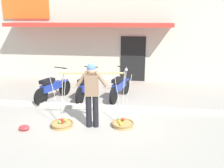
# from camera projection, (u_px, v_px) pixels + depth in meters

# --- Properties ---
(ground_plane) EXTENTS (90.00, 90.00, 0.00)m
(ground_plane) POSITION_uv_depth(u_px,v_px,m) (94.00, 117.00, 7.04)
(ground_plane) COLOR #9E998C
(sidewalk_curb) EXTENTS (20.00, 0.24, 0.10)m
(sidewalk_curb) POSITION_uv_depth(u_px,v_px,m) (98.00, 107.00, 7.70)
(sidewalk_curb) COLOR #BAB4A5
(sidewalk_curb) RESTS_ON ground
(fruit_vendor) EXTENTS (1.60, 0.28, 1.70)m
(fruit_vendor) POSITION_uv_depth(u_px,v_px,m) (92.00, 91.00, 6.18)
(fruit_vendor) COLOR black
(fruit_vendor) RESTS_ON ground
(fruit_basket_left_side) EXTENTS (0.59, 0.59, 1.45)m
(fruit_basket_left_side) POSITION_uv_depth(u_px,v_px,m) (62.00, 124.00, 6.41)
(fruit_basket_left_side) COLOR #B2894C
(fruit_basket_left_side) RESTS_ON ground
(fruit_basket_right_side) EXTENTS (0.59, 0.59, 1.45)m
(fruit_basket_right_side) POSITION_uv_depth(u_px,v_px,m) (123.00, 124.00, 6.42)
(fruit_basket_right_side) COLOR #B2894C
(fruit_basket_right_side) RESTS_ON ground
(motorcycle_nearest_shop) EXTENTS (0.75, 1.74, 1.09)m
(motorcycle_nearest_shop) POSITION_uv_depth(u_px,v_px,m) (53.00, 88.00, 8.37)
(motorcycle_nearest_shop) COLOR black
(motorcycle_nearest_shop) RESTS_ON ground
(motorcycle_second_in_row) EXTENTS (0.54, 1.81, 1.09)m
(motorcycle_second_in_row) POSITION_uv_depth(u_px,v_px,m) (86.00, 87.00, 8.50)
(motorcycle_second_in_row) COLOR black
(motorcycle_second_in_row) RESTS_ON ground
(motorcycle_third_in_row) EXTENTS (0.64, 1.78, 1.09)m
(motorcycle_third_in_row) POSITION_uv_depth(u_px,v_px,m) (120.00, 87.00, 8.51)
(motorcycle_third_in_row) COLOR black
(motorcycle_third_in_row) RESTS_ON ground
(storefront_building) EXTENTS (13.00, 6.00, 4.20)m
(storefront_building) POSITION_uv_depth(u_px,v_px,m) (100.00, 31.00, 13.23)
(storefront_building) COLOR beige
(storefront_building) RESTS_ON ground
(plastic_litter_bag) EXTENTS (0.28, 0.22, 0.14)m
(plastic_litter_bag) POSITION_uv_depth(u_px,v_px,m) (24.00, 128.00, 6.19)
(plastic_litter_bag) COLOR red
(plastic_litter_bag) RESTS_ON ground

